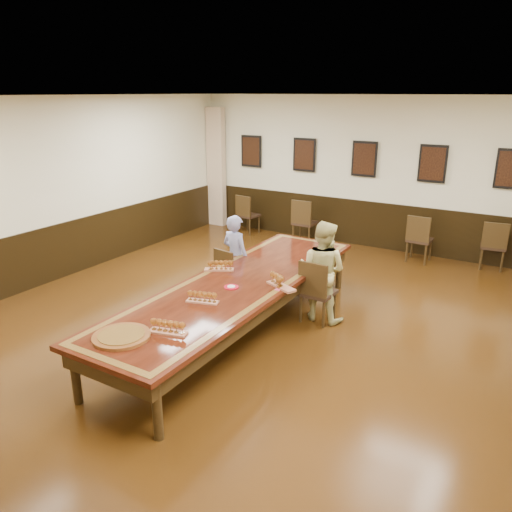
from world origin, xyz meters
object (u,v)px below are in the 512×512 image
Objects in this scene: spare_chair_d at (493,245)px; person_woman at (322,271)px; spare_chair_b at (305,221)px; conference_table at (237,292)px; carved_platter at (121,336)px; spare_chair_c at (420,238)px; chair_man at (232,273)px; spare_chair_a at (248,214)px; person_man at (236,257)px; chair_woman at (318,290)px.

spare_chair_d is 0.63× the size of person_woman.
spare_chair_b is 0.20× the size of conference_table.
spare_chair_b is 3.94m from person_woman.
person_woman is 2.40× the size of carved_platter.
spare_chair_c is (2.51, 0.03, -0.02)m from spare_chair_b.
conference_table is (0.75, -0.98, 0.17)m from chair_man.
spare_chair_a is at bearing 110.64° from carved_platter.
person_man is 1.30m from conference_table.
person_man reaches higher than spare_chair_c.
spare_chair_c is at bearing -112.01° from person_man.
spare_chair_c reaches higher than spare_chair_d.
spare_chair_d is at bearing -165.70° from spare_chair_c.
chair_woman is at bearing 81.76° from spare_chair_c.
carved_platter is at bearing 73.42° from chair_woman.
spare_chair_a is at bearing 120.17° from conference_table.
conference_table is (0.73, -1.07, -0.09)m from person_man.
spare_chair_a is at bearing -3.71° from spare_chair_b.
conference_table is 2.01m from carved_platter.
spare_chair_d is (1.31, 0.30, -0.01)m from spare_chair_c.
carved_platter is (-0.98, -2.93, 0.29)m from chair_woman.
chair_man reaches higher than carved_platter.
spare_chair_c is (2.15, 3.51, 0.04)m from chair_man.
spare_chair_d is (5.35, 0.26, 0.01)m from spare_chair_a.
chair_man is 3.05m from carved_platter.
person_man is 0.28× the size of conference_table.
person_woman reaches higher than chair_man.
carved_platter reaches higher than conference_table.
person_woman reaches higher than spare_chair_a.
spare_chair_b is at bearing 98.20° from carved_platter.
carved_platter is (0.56, -3.07, 0.08)m from person_man.
conference_table is at bearing 53.36° from spare_chair_d.
spare_chair_c is 1.02× the size of spare_chair_d.
spare_chair_c reaches higher than carved_platter.
person_woman reaches higher than person_man.
spare_chair_d is at bearing -122.24° from chair_man.
carved_platter is (-1.58, -6.49, 0.29)m from spare_chair_c.
chair_man is at bearing 59.77° from spare_chair_c.
spare_chair_a is 1.53m from spare_chair_b.
carved_platter is (0.57, -2.97, 0.34)m from chair_man.
spare_chair_a is 0.97× the size of spare_chair_c.
person_man is (0.37, -3.39, 0.19)m from spare_chair_b.
person_man reaches higher than spare_chair_a.
chair_man reaches higher than conference_table.
person_man reaches higher than chair_man.
spare_chair_c is 4.71m from conference_table.
conference_table is (-0.81, -1.04, -0.14)m from person_woman.
spare_chair_a is 1.49× the size of carved_platter.
chair_man is at bearing 90.00° from person_man.
conference_table is at bearing 51.22° from chair_woman.
spare_chair_c is at bearing 76.29° from carved_platter.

